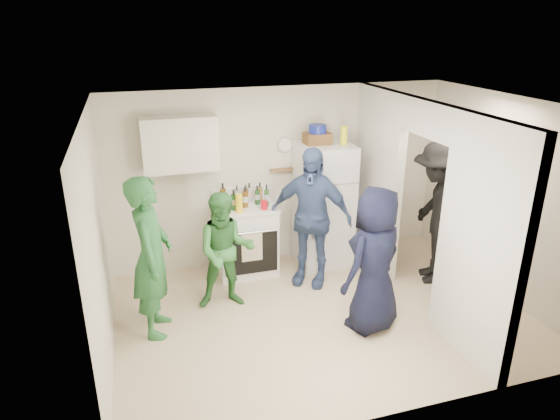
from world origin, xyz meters
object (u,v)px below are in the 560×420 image
object	(u,v)px
wicker_basket	(317,138)
person_green_center	(226,251)
fridge	(323,205)
person_green_left	(152,257)
blue_bowl	(318,129)
yellow_cup_stack_top	(344,135)
person_nook	(436,213)
person_denim	(310,217)
person_navy	(375,261)
stove	(246,239)

from	to	relation	value
wicker_basket	person_green_center	xyz separation A→B (m)	(-1.46, -0.83, -1.10)
fridge	person_green_left	xyz separation A→B (m)	(-2.42, -1.08, 0.04)
blue_bowl	person_green_center	xyz separation A→B (m)	(-1.46, -0.83, -1.23)
yellow_cup_stack_top	person_green_center	bearing A→B (deg)	-159.00
person_green_center	person_nook	xyz separation A→B (m)	(2.77, -0.13, 0.23)
fridge	person_green_left	distance (m)	2.65
yellow_cup_stack_top	person_denim	distance (m)	1.20
blue_bowl	person_navy	world-z (taller)	blue_bowl
person_navy	person_nook	world-z (taller)	person_nook
person_nook	wicker_basket	bearing A→B (deg)	-106.60
person_green_center	person_navy	bearing A→B (deg)	-24.79
person_denim	person_navy	xyz separation A→B (m)	(0.31, -1.21, -0.09)
person_green_left	person_nook	bearing A→B (deg)	-77.15
person_denim	blue_bowl	bearing A→B (deg)	98.72
person_green_center	wicker_basket	bearing A→B (deg)	37.38
stove	person_denim	distance (m)	1.02
person_green_left	wicker_basket	bearing A→B (deg)	-53.87
blue_bowl	person_green_center	bearing A→B (deg)	-150.26
stove	person_green_left	size ratio (longest dim) A/B	0.53
person_denim	person_navy	world-z (taller)	person_denim
blue_bowl	person_denim	distance (m)	1.21
stove	wicker_basket	world-z (taller)	wicker_basket
person_green_center	person_navy	xyz separation A→B (m)	(1.48, -0.94, 0.11)
person_denim	wicker_basket	bearing A→B (deg)	98.72
wicker_basket	person_green_left	world-z (taller)	wicker_basket
blue_bowl	person_green_center	distance (m)	2.08
person_green_left	person_denim	bearing A→B (deg)	-64.23
fridge	yellow_cup_stack_top	bearing A→B (deg)	-24.44
stove	fridge	distance (m)	1.20
blue_bowl	person_navy	size ratio (longest dim) A/B	0.14
person_green_left	person_nook	size ratio (longest dim) A/B	0.96
fridge	blue_bowl	distance (m)	1.09
blue_bowl	person_nook	bearing A→B (deg)	-36.04
person_navy	person_green_center	bearing A→B (deg)	-57.78
stove	wicker_basket	xyz separation A→B (m)	(1.03, 0.02, 1.34)
person_denim	yellow_cup_stack_top	bearing A→B (deg)	69.88
fridge	person_green_left	world-z (taller)	person_green_left
yellow_cup_stack_top	person_green_center	xyz separation A→B (m)	(-1.78, -0.68, -1.15)
person_navy	fridge	bearing A→B (deg)	-117.76
blue_bowl	person_green_left	size ratio (longest dim) A/B	0.13
stove	person_navy	distance (m)	2.08
stove	wicker_basket	size ratio (longest dim) A/B	2.79
wicker_basket	person_navy	size ratio (longest dim) A/B	0.21
wicker_basket	blue_bowl	size ratio (longest dim) A/B	1.46
yellow_cup_stack_top	person_green_left	size ratio (longest dim) A/B	0.14
person_green_center	person_denim	distance (m)	1.22
wicker_basket	person_navy	world-z (taller)	wicker_basket
person_nook	blue_bowl	bearing A→B (deg)	-106.60
blue_bowl	person_green_left	distance (m)	2.78
wicker_basket	person_denim	bearing A→B (deg)	-116.98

